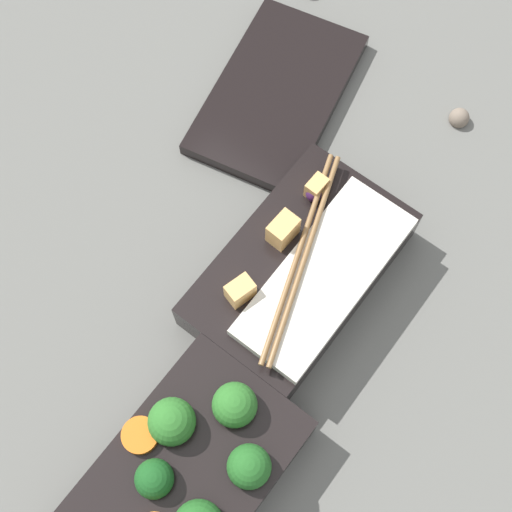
% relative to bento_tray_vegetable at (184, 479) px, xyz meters
% --- Properties ---
extents(ground_plane, '(3.00, 3.00, 0.00)m').
position_rel_bento_tray_vegetable_xyz_m(ground_plane, '(0.11, 0.02, -0.03)').
color(ground_plane, slate).
extents(bento_tray_vegetable, '(0.22, 0.13, 0.08)m').
position_rel_bento_tray_vegetable_xyz_m(bento_tray_vegetable, '(0.00, 0.00, 0.00)').
color(bento_tray_vegetable, black).
rests_on(bento_tray_vegetable, ground_plane).
extents(bento_tray_rice, '(0.22, 0.13, 0.07)m').
position_rel_bento_tray_vegetable_xyz_m(bento_tray_rice, '(0.21, 0.03, -0.00)').
color(bento_tray_rice, black).
rests_on(bento_tray_rice, ground_plane).
extents(bento_lid, '(0.24, 0.17, 0.02)m').
position_rel_bento_tray_vegetable_xyz_m(bento_lid, '(0.37, 0.18, -0.02)').
color(bento_lid, black).
rests_on(bento_lid, ground_plane).
extents(pebble_0, '(0.02, 0.02, 0.02)m').
position_rel_bento_tray_vegetable_xyz_m(pebble_0, '(0.47, 0.01, -0.02)').
color(pebble_0, '#7A6B5B').
rests_on(pebble_0, ground_plane).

